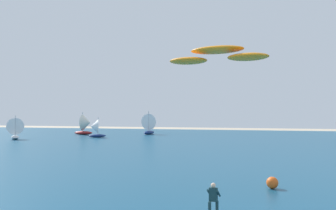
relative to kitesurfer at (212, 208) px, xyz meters
The scene contains 8 objects.
ocean 35.69m from the kitesurfer, 95.87° to the left, with size 160.00×90.00×0.10m, color navy.
kitesurfer is the anchor object (origin of this frame).
kite 10.87m from the kitesurfer, 93.72° to the left, with size 6.95×3.38×1.01m.
sailboat_leading 56.09m from the kitesurfer, 135.70° to the left, with size 3.69×3.80×4.25m.
sailboat_outermost 62.64m from the kitesurfer, 121.98° to the left, with size 4.15×3.53×4.82m.
sailboat_mid_left 61.48m from the kitesurfer, 109.12° to the left, with size 3.86×4.45×5.06m.
sailboat_far_right 53.65m from the kitesurfer, 121.00° to the left, with size 3.48×3.10×3.89m.
marker_buoy 8.08m from the kitesurfer, 68.45° to the left, with size 0.75×0.75×0.75m, color #E55919.
Camera 1 is at (5.37, -0.66, 4.93)m, focal length 37.03 mm.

